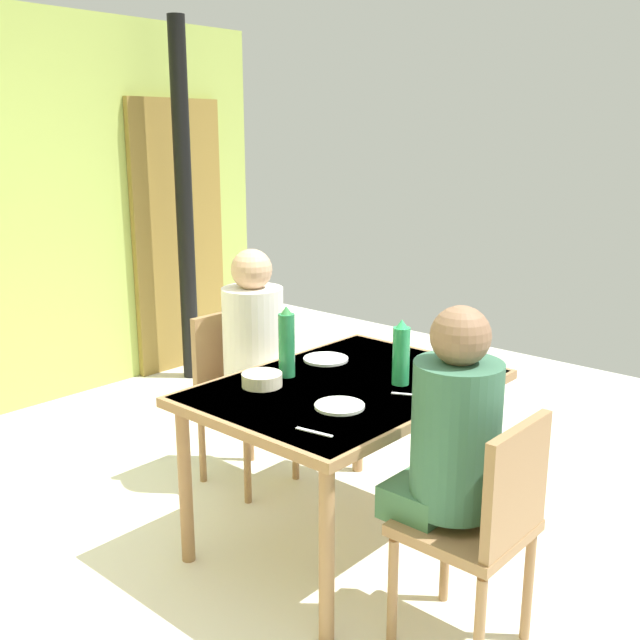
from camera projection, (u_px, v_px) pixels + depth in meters
name	position (u px, v px, depth m)	size (l,w,h in m)	color
ground_plane	(296.00, 583.00, 2.96)	(7.06, 7.06, 0.00)	silver
door_wooden	(179.00, 237.00, 5.51)	(0.80, 0.05, 2.00)	olive
stove_pipe_column	(184.00, 206.00, 5.16)	(0.12, 0.12, 2.52)	black
dining_table	(346.00, 400.00, 3.12)	(1.28, 0.92, 0.73)	#99714A
chair_near_diner	(484.00, 522.00, 2.45)	(0.40, 0.40, 0.87)	#99714A
chair_far_diner	(238.00, 386.00, 3.76)	(0.40, 0.40, 0.87)	#99714A
person_near_diner	(452.00, 432.00, 2.47)	(0.30, 0.37, 0.77)	#3E6E4B
person_far_diner	(255.00, 338.00, 3.61)	(0.30, 0.37, 0.77)	silver
water_bottle_green_near	(401.00, 354.00, 3.06)	(0.07, 0.07, 0.28)	#2AA25A
water_bottle_green_far	(287.00, 343.00, 3.16)	(0.07, 0.07, 0.31)	#26814A
serving_bowl_center	(262.00, 380.00, 3.06)	(0.17, 0.17, 0.06)	#EFE2C2
dinner_plate_near_left	(467.00, 369.00, 3.27)	(0.22, 0.22, 0.01)	white
dinner_plate_near_right	(340.00, 406.00, 2.83)	(0.19, 0.19, 0.01)	white
dinner_plate_far_center	(326.00, 359.00, 3.41)	(0.21, 0.21, 0.01)	white
drinking_glass_by_near_diner	(425.00, 369.00, 3.13)	(0.06, 0.06, 0.10)	silver
cutlery_knife_near	(314.00, 432.00, 2.59)	(0.15, 0.02, 0.00)	silver
cutlery_fork_near	(407.00, 355.00, 3.50)	(0.15, 0.02, 0.00)	silver
cutlery_knife_far	(410.00, 395.00, 2.96)	(0.15, 0.02, 0.00)	silver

